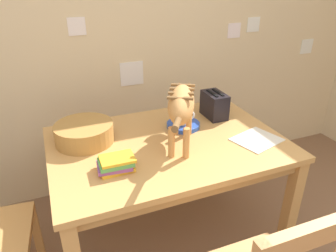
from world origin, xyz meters
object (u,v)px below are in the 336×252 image
Objects in this scene: coffee_mug at (184,117)px; book_stack at (116,164)px; dining_table at (168,153)px; cat at (182,105)px; wicker_basket at (84,133)px; saucer_bowl at (183,125)px; magazine at (257,140)px; toaster at (214,105)px.

coffee_mug is 0.61m from book_stack.
dining_table is 11.21× the size of coffee_mug.
book_stack is at bearing -133.76° from cat.
wicker_basket is (-0.52, 0.23, -0.18)m from cat.
book_stack is 0.38m from wicker_basket.
book_stack is (-0.52, -0.32, -0.03)m from coffee_mug.
saucer_bowl reaches higher than magazine.
toaster is (-0.07, 0.39, 0.08)m from magazine.
cat is at bearing -118.44° from saucer_bowl.
saucer_bowl is 0.28m from toaster.
saucer_bowl is at bearing -4.01° from wicker_basket.
cat reaches higher than toaster.
saucer_bowl is 1.75× the size of coffee_mug.
cat reaches higher than dining_table.
magazine is at bearing -44.04° from saucer_bowl.
magazine is at bearing -79.53° from toaster.
saucer_bowl is at bearing 31.64° from book_stack.
book_stack is at bearing -153.56° from toaster.
coffee_mug is (0.10, 0.18, -0.17)m from cat.
wicker_basket reaches higher than book_stack.
dining_table is 0.26m from coffee_mug.
wicker_basket reaches higher than dining_table.
book_stack is (-0.42, -0.13, -0.20)m from cat.
cat is 0.47m from toaster.
toaster is at bearing 25.93° from dining_table.
coffee_mug is at bearing 31.46° from book_stack.
dining_table is at bearing -139.66° from saucer_bowl.
magazine is at bearing -20.60° from dining_table.
saucer_bowl is at bearing 119.32° from magazine.
wicker_basket is 0.88m from toaster.
coffee_mug is 0.27m from toaster.
dining_table is at bearing 170.53° from cat.
dining_table is at bearing 27.04° from book_stack.
cat is at bearing -23.84° from wicker_basket.
toaster is (0.26, 0.07, 0.07)m from saucer_bowl.
book_stack is 0.57× the size of wicker_basket.
cat reaches higher than coffee_mug.
wicker_basket is 1.70× the size of toaster.
wicker_basket is (-0.10, 0.36, 0.02)m from book_stack.
wicker_basket is (-0.61, 0.04, 0.04)m from saucer_bowl.
cat is 0.48m from book_stack.
toaster is at bearing 14.91° from coffee_mug.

